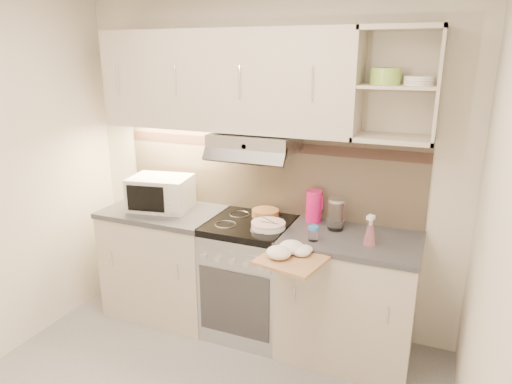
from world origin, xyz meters
TOP-DOWN VIEW (x-y plane):
  - room_shell at (0.00, 0.37)m, footprint 3.04×2.84m
  - base_cabinet_left at (-0.75, 1.10)m, footprint 0.90×0.60m
  - worktop_left at (-0.75, 1.10)m, footprint 0.92×0.62m
  - base_cabinet_right at (0.75, 1.10)m, footprint 0.90×0.60m
  - worktop_right at (0.75, 1.10)m, footprint 0.92×0.62m
  - electric_range at (0.00, 1.10)m, footprint 0.60×0.60m
  - microwave at (-0.77, 1.11)m, footprint 0.51×0.41m
  - watering_can at (-0.74, 1.00)m, footprint 0.22×0.11m
  - plate_stack at (0.17, 1.04)m, footprint 0.24×0.24m
  - bread_loaf at (0.06, 1.26)m, footprint 0.21×0.21m
  - pink_pitcher at (0.43, 1.30)m, footprint 0.13×0.12m
  - glass_jar at (0.61, 1.19)m, footprint 0.12×0.12m
  - spice_jar at (0.52, 0.94)m, footprint 0.07×0.07m
  - spray_bottle at (0.88, 1.02)m, footprint 0.08×0.08m
  - cutting_board at (0.47, 0.65)m, footprint 0.44×0.41m
  - dish_towel at (0.45, 0.70)m, footprint 0.30×0.26m

SIDE VIEW (x-z plane):
  - base_cabinet_left at x=-0.75m, z-range 0.00..0.86m
  - base_cabinet_right at x=0.75m, z-range 0.00..0.86m
  - electric_range at x=0.00m, z-range 0.00..0.90m
  - cutting_board at x=0.47m, z-range 0.86..0.88m
  - worktop_left at x=-0.75m, z-range 0.86..0.90m
  - worktop_right at x=0.75m, z-range 0.86..0.90m
  - dish_towel at x=0.45m, z-range 0.88..0.96m
  - plate_stack at x=0.17m, z-range 0.90..0.95m
  - bread_loaf at x=0.06m, z-range 0.90..0.95m
  - spice_jar at x=0.52m, z-range 0.90..1.00m
  - watering_can at x=-0.74m, z-range 0.87..1.06m
  - spray_bottle at x=0.88m, z-range 0.88..1.09m
  - glass_jar at x=0.61m, z-range 0.90..1.13m
  - pink_pitcher at x=0.43m, z-range 0.90..1.13m
  - microwave at x=-0.77m, z-range 0.90..1.16m
  - room_shell at x=0.00m, z-range 0.37..2.89m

